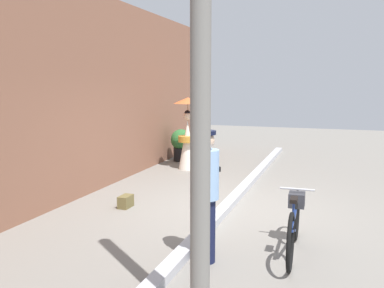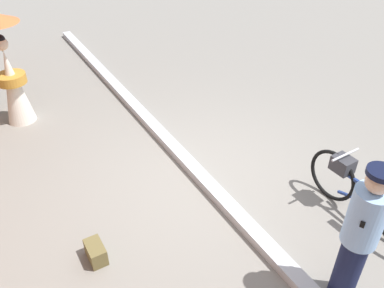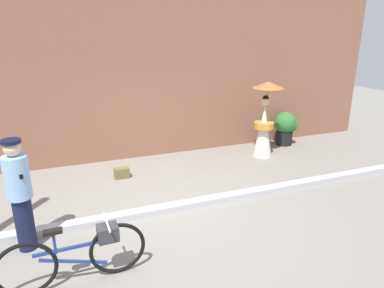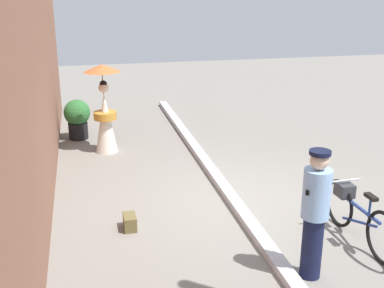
{
  "view_description": "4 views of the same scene",
  "coord_description": "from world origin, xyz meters",
  "px_view_note": "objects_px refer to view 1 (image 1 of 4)",
  "views": [
    {
      "loc": [
        -7.11,
        -1.83,
        2.25
      ],
      "look_at": [
        0.06,
        0.7,
        1.15
      ],
      "focal_mm": 38.74,
      "sensor_mm": 36.0,
      "label": 1
    },
    {
      "loc": [
        -3.7,
        2.35,
        3.75
      ],
      "look_at": [
        -0.21,
        0.3,
        0.91
      ],
      "focal_mm": 36.99,
      "sensor_mm": 36.0,
      "label": 2
    },
    {
      "loc": [
        -1.59,
        -5.25,
        3.06
      ],
      "look_at": [
        0.49,
        0.16,
        1.16
      ],
      "focal_mm": 32.03,
      "sensor_mm": 36.0,
      "label": 3
    },
    {
      "loc": [
        -7.18,
        2.35,
        3.57
      ],
      "look_at": [
        0.52,
        0.58,
        0.92
      ],
      "focal_mm": 45.65,
      "sensor_mm": 36.0,
      "label": 4
    }
  ],
  "objects_px": {
    "backpack_on_pavement": "(126,201)",
    "utility_pole": "(201,67)",
    "person_officer": "(205,193)",
    "person_with_parasol": "(188,134)",
    "potted_plant_by_door": "(182,143)",
    "bicycle_near_officer": "(294,222)"
  },
  "relations": [
    {
      "from": "backpack_on_pavement",
      "to": "utility_pole",
      "type": "bearing_deg",
      "value": -141.95
    },
    {
      "from": "person_officer",
      "to": "utility_pole",
      "type": "distance_m",
      "value": 2.11
    },
    {
      "from": "person_with_parasol",
      "to": "potted_plant_by_door",
      "type": "relative_size",
      "value": 2.03
    },
    {
      "from": "utility_pole",
      "to": "bicycle_near_officer",
      "type": "bearing_deg",
      "value": -16.53
    },
    {
      "from": "bicycle_near_officer",
      "to": "backpack_on_pavement",
      "type": "height_order",
      "value": "bicycle_near_officer"
    },
    {
      "from": "potted_plant_by_door",
      "to": "bicycle_near_officer",
      "type": "bearing_deg",
      "value": -146.56
    },
    {
      "from": "backpack_on_pavement",
      "to": "person_officer",
      "type": "bearing_deg",
      "value": -130.01
    },
    {
      "from": "bicycle_near_officer",
      "to": "backpack_on_pavement",
      "type": "xyz_separation_m",
      "value": [
        1.06,
        3.13,
        -0.3
      ]
    },
    {
      "from": "potted_plant_by_door",
      "to": "utility_pole",
      "type": "bearing_deg",
      "value": -158.01
    },
    {
      "from": "person_with_parasol",
      "to": "backpack_on_pavement",
      "type": "height_order",
      "value": "person_with_parasol"
    },
    {
      "from": "bicycle_near_officer",
      "to": "potted_plant_by_door",
      "type": "distance_m",
      "value": 6.97
    },
    {
      "from": "person_with_parasol",
      "to": "backpack_on_pavement",
      "type": "xyz_separation_m",
      "value": [
        -3.66,
        -0.12,
        -0.82
      ]
    },
    {
      "from": "potted_plant_by_door",
      "to": "utility_pole",
      "type": "distance_m",
      "value": 8.77
    },
    {
      "from": "backpack_on_pavement",
      "to": "utility_pole",
      "type": "xyz_separation_m",
      "value": [
        -3.19,
        -2.5,
        2.28
      ]
    },
    {
      "from": "person_officer",
      "to": "potted_plant_by_door",
      "type": "xyz_separation_m",
      "value": [
        6.51,
        2.8,
        -0.38
      ]
    },
    {
      "from": "person_with_parasol",
      "to": "utility_pole",
      "type": "relative_size",
      "value": 0.4
    },
    {
      "from": "potted_plant_by_door",
      "to": "backpack_on_pavement",
      "type": "relative_size",
      "value": 2.97
    },
    {
      "from": "backpack_on_pavement",
      "to": "bicycle_near_officer",
      "type": "bearing_deg",
      "value": -108.72
    },
    {
      "from": "person_officer",
      "to": "utility_pole",
      "type": "relative_size",
      "value": 0.35
    },
    {
      "from": "person_officer",
      "to": "potted_plant_by_door",
      "type": "distance_m",
      "value": 7.1
    },
    {
      "from": "person_officer",
      "to": "bicycle_near_officer",
      "type": "bearing_deg",
      "value": -56.24
    },
    {
      "from": "person_officer",
      "to": "utility_pole",
      "type": "xyz_separation_m",
      "value": [
        -1.44,
        -0.41,
        1.5
      ]
    }
  ]
}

